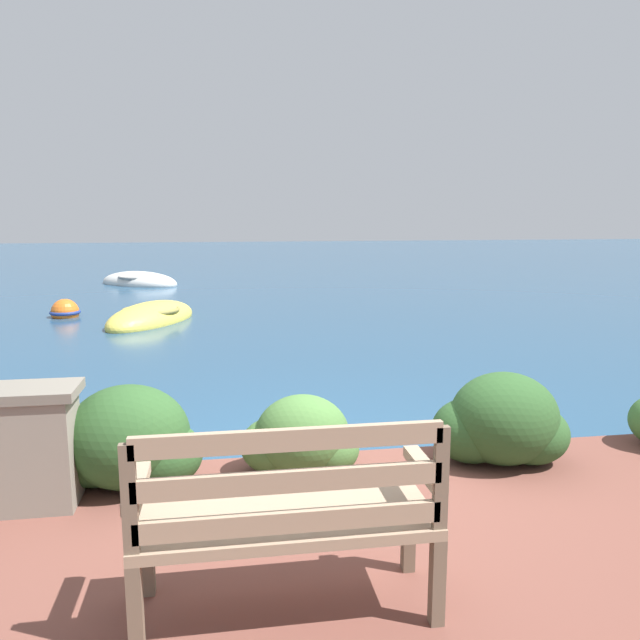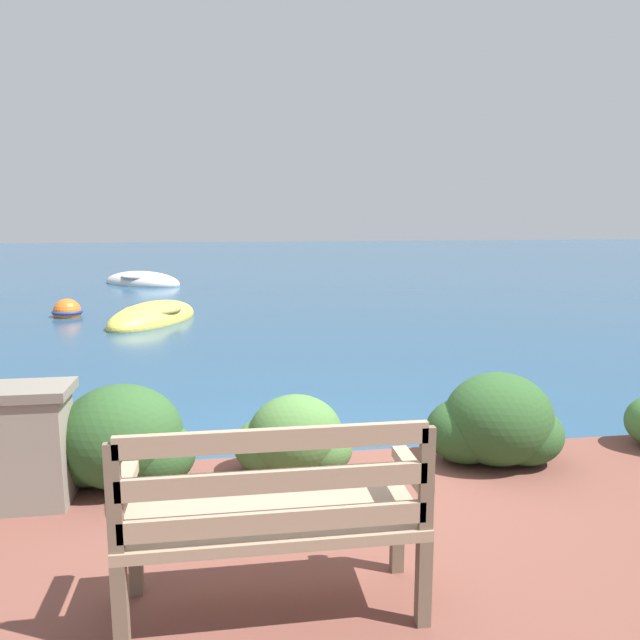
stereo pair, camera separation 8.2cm
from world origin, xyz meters
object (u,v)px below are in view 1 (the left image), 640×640
object	(u,v)px
park_bench	(287,514)
mooring_buoy	(65,312)
rowboat_mid	(139,283)
rowboat_nearest	(151,319)

from	to	relation	value
park_bench	mooring_buoy	world-z (taller)	park_bench
rowboat_mid	mooring_buoy	world-z (taller)	rowboat_mid
park_bench	rowboat_mid	size ratio (longest dim) A/B	0.49
park_bench	mooring_buoy	bearing A→B (deg)	112.59
rowboat_nearest	rowboat_mid	world-z (taller)	rowboat_mid
park_bench	mooring_buoy	size ratio (longest dim) A/B	2.32
rowboat_mid	mooring_buoy	bearing A→B (deg)	-61.46
rowboat_nearest	mooring_buoy	world-z (taller)	rowboat_nearest
mooring_buoy	park_bench	bearing A→B (deg)	-72.00
rowboat_mid	mooring_buoy	xyz separation A→B (m)	(-0.73, -5.50, 0.03)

